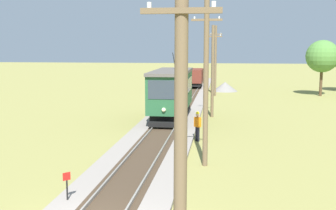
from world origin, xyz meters
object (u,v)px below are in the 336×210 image
Objects in this scene: tree_right_near at (322,56)px; utility_pole_near_tram at (206,82)px; utility_pole_far at (216,60)px; trackside_signal_marker at (67,187)px; red_tram at (171,92)px; freight_car at (193,77)px; gravel_pile at (225,87)px; utility_pole_foreground at (180,157)px; track_worker at (197,125)px; utility_pole_mid at (213,71)px.

utility_pole_near_tram is at bearing -112.15° from tree_right_near.
utility_pole_far reaches higher than trackside_signal_marker.
trackside_signal_marker is (-4.62, -33.19, -3.38)m from utility_pole_far.
red_tram is 7.24× the size of trackside_signal_marker.
utility_pole_far is 6.70× the size of trackside_signal_marker.
freight_car is 8.61m from utility_pole_far.
tree_right_near reaches higher than red_tram.
freight_car reaches higher than gravel_pile.
utility_pole_foreground reaches higher than gravel_pile.
utility_pole_near_tram reaches higher than utility_pole_foreground.
freight_car reaches higher than trackside_signal_marker.
freight_car is at bearing 87.75° from trackside_signal_marker.
utility_pole_foreground reaches higher than tree_right_near.
utility_pole_far is 1.25× the size of tree_right_near.
freight_car is 47.12m from utility_pole_foreground.
utility_pole_foreground is at bearing -90.00° from utility_pole_far.
red_tram is at bearing -89.99° from freight_car.
tree_right_near is at bearing 50.07° from red_tram.
track_worker reaches higher than trackside_signal_marker.
utility_pole_mid is 8.92m from track_worker.
utility_pole_far is at bearing 82.08° from trackside_signal_marker.
utility_pole_mid is at bearing -126.96° from tree_right_near.
trackside_signal_marker is 38.67m from tree_right_near.
utility_pole_near_tram is at bearing 49.70° from trackside_signal_marker.
utility_pole_mid is 1.14× the size of tree_right_near.
utility_pole_near_tram reaches higher than gravel_pile.
tree_right_near is at bearing 53.04° from utility_pole_mid.
red_tram is 3.91m from utility_pole_mid.
utility_pole_foreground is at bearing -82.56° from red_tram.
utility_pole_mid is 2.28× the size of gravel_pile.
red_tram is 1.18× the size of utility_pole_mid.
utility_pole_near_tram is 31.64m from tree_right_near.
tree_right_near is (14.93, -6.11, 2.92)m from freight_car.
trackside_signal_marker is at bearing -130.30° from utility_pole_near_tram.
utility_pole_mid is (3.01, -21.96, 2.14)m from freight_car.
red_tram is 23.26m from utility_pole_foreground.
utility_pole_mid is at bearing -82.20° from freight_car.
trackside_signal_marker is at bearing -97.92° from utility_pole_far.
tree_right_near reaches higher than trackside_signal_marker.
tree_right_near is at bearing -22.26° from freight_car.
tree_right_near is at bearing 7.44° from utility_pole_far.
gravel_pile is at bearing 81.41° from trackside_signal_marker.
trackside_signal_marker is (-4.62, 6.12, -2.92)m from utility_pole_foreground.
freight_car is 30.53m from track_worker.
utility_pole_foreground is (3.01, -46.98, 2.03)m from freight_car.
utility_pole_near_tram is (3.01, -35.41, 2.37)m from freight_car.
utility_pole_near_tram is 4.29× the size of track_worker.
utility_pole_near_tram is 33.07m from gravel_pile.
trackside_signal_marker is at bearing 23.04° from track_worker.
utility_pole_mid is at bearing -90.00° from utility_pole_far.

